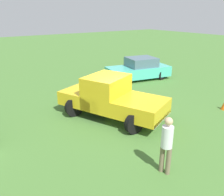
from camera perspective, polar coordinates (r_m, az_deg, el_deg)
ground_plane at (r=10.69m, az=0.66°, el=-3.81°), size 80.00×80.00×0.00m
pickup_truck at (r=10.03m, az=-0.57°, el=0.43°), size 3.54×5.00×1.84m
sedan_near at (r=16.23m, az=6.60°, el=7.01°), size 4.53×2.63×1.47m
person_bystander at (r=6.71m, az=13.25°, el=-10.53°), size 0.40×0.40×1.75m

